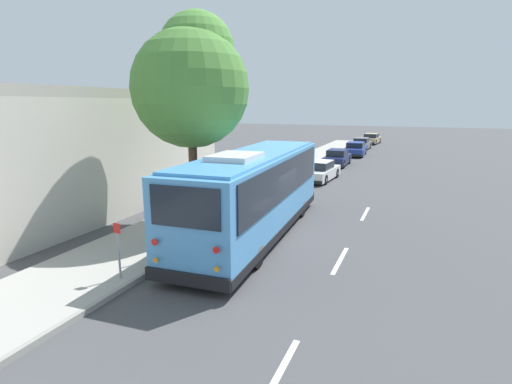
# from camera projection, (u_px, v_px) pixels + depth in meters

# --- Properties ---
(ground_plane) EXTENTS (160.00, 160.00, 0.00)m
(ground_plane) POSITION_uv_depth(u_px,v_px,m) (272.00, 235.00, 15.25)
(ground_plane) COLOR #474749
(sidewalk_slab) EXTENTS (80.00, 3.34, 0.15)m
(sidewalk_slab) POSITION_uv_depth(u_px,v_px,m) (186.00, 222.00, 16.66)
(sidewalk_slab) COLOR #A3A099
(sidewalk_slab) RESTS_ON ground
(curb_strip) EXTENTS (80.00, 0.14, 0.15)m
(curb_strip) POSITION_uv_depth(u_px,v_px,m) (223.00, 227.00, 16.01)
(curb_strip) COLOR gray
(curb_strip) RESTS_ON ground
(shuttle_bus) EXTENTS (10.76, 3.22, 3.32)m
(shuttle_bus) POSITION_uv_depth(u_px,v_px,m) (255.00, 189.00, 14.90)
(shuttle_bus) COLOR #4C93D1
(shuttle_bus) RESTS_ON ground
(parked_sedan_white) EXTENTS (4.47, 2.00, 1.28)m
(parked_sedan_white) POSITION_uv_depth(u_px,v_px,m) (319.00, 171.00, 26.08)
(parked_sedan_white) COLOR silver
(parked_sedan_white) RESTS_ON ground
(parked_sedan_navy) EXTENTS (4.24, 1.70, 1.31)m
(parked_sedan_navy) POSITION_uv_depth(u_px,v_px,m) (337.00, 158.00, 32.25)
(parked_sedan_navy) COLOR #19234C
(parked_sedan_navy) RESTS_ON ground
(parked_sedan_blue) EXTENTS (4.65, 1.94, 1.31)m
(parked_sedan_blue) POSITION_uv_depth(u_px,v_px,m) (355.00, 149.00, 38.46)
(parked_sedan_blue) COLOR navy
(parked_sedan_blue) RESTS_ON ground
(parked_sedan_gray) EXTENTS (4.27, 1.76, 1.28)m
(parked_sedan_gray) POSITION_uv_depth(u_px,v_px,m) (361.00, 144.00, 43.60)
(parked_sedan_gray) COLOR slate
(parked_sedan_gray) RESTS_ON ground
(parked_sedan_tan) EXTENTS (4.50, 2.05, 1.29)m
(parked_sedan_tan) POSITION_uv_depth(u_px,v_px,m) (371.00, 139.00, 49.70)
(parked_sedan_tan) COLOR tan
(parked_sedan_tan) RESTS_ON ground
(street_tree) EXTENTS (4.55, 4.55, 8.28)m
(street_tree) POSITION_uv_depth(u_px,v_px,m) (192.00, 81.00, 15.37)
(street_tree) COLOR brown
(street_tree) RESTS_ON sidewalk_slab
(sign_post_near) EXTENTS (0.06, 0.22, 1.61)m
(sign_post_near) POSITION_uv_depth(u_px,v_px,m) (119.00, 250.00, 10.94)
(sign_post_near) COLOR gray
(sign_post_near) RESTS_ON sidewalk_slab
(sign_post_far) EXTENTS (0.06, 0.06, 1.29)m
(sign_post_far) POSITION_uv_depth(u_px,v_px,m) (150.00, 241.00, 12.22)
(sign_post_far) COLOR gray
(sign_post_far) RESTS_ON sidewalk_slab
(building_backdrop) EXTENTS (21.22, 8.11, 5.54)m
(building_backdrop) POSITION_uv_depth(u_px,v_px,m) (5.00, 162.00, 16.38)
(building_backdrop) COLOR beige
(building_backdrop) RESTS_ON ground
(lane_stripe_behind) EXTENTS (2.40, 0.14, 0.01)m
(lane_stripe_behind) POSITION_uv_depth(u_px,v_px,m) (278.00, 375.00, 7.38)
(lane_stripe_behind) COLOR silver
(lane_stripe_behind) RESTS_ON ground
(lane_stripe_mid) EXTENTS (2.40, 0.14, 0.01)m
(lane_stripe_mid) POSITION_uv_depth(u_px,v_px,m) (340.00, 260.00, 12.79)
(lane_stripe_mid) COLOR silver
(lane_stripe_mid) RESTS_ON ground
(lane_stripe_ahead) EXTENTS (2.40, 0.14, 0.01)m
(lane_stripe_ahead) POSITION_uv_depth(u_px,v_px,m) (365.00, 214.00, 18.20)
(lane_stripe_ahead) COLOR silver
(lane_stripe_ahead) RESTS_ON ground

